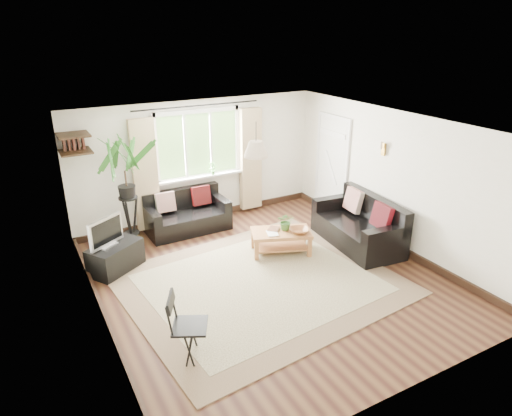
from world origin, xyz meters
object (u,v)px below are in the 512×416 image
sofa_right (358,223)px  palm_stand (127,193)px  folding_chair (190,327)px  tv_stand (116,257)px  coffee_table (281,242)px  sofa_back (187,213)px

sofa_right → palm_stand: bearing=-113.5°
palm_stand → folding_chair: size_ratio=2.31×
tv_stand → folding_chair: 2.57m
coffee_table → palm_stand: (-2.17, 1.59, 0.78)m
tv_stand → palm_stand: palm_stand is taller
sofa_right → coffee_table: size_ratio=1.75×
sofa_back → tv_stand: 1.81m
sofa_back → tv_stand: size_ratio=1.83×
sofa_back → sofa_right: sofa_right is taller
sofa_right → tv_stand: bearing=-100.5°
palm_stand → sofa_right: bearing=-29.0°
coffee_table → palm_stand: 2.80m
sofa_back → coffee_table: bearing=-57.9°
folding_chair → sofa_right: bearing=-42.3°
coffee_table → folding_chair: size_ratio=1.19×
sofa_back → palm_stand: palm_stand is taller
sofa_back → tv_stand: bearing=-151.3°
coffee_table → sofa_back: bearing=123.0°
coffee_table → tv_stand: 2.75m
sofa_back → folding_chair: (-1.27, -3.43, 0.06)m
tv_stand → folding_chair: (0.30, -2.54, 0.20)m
sofa_right → folding_chair: size_ratio=2.07×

